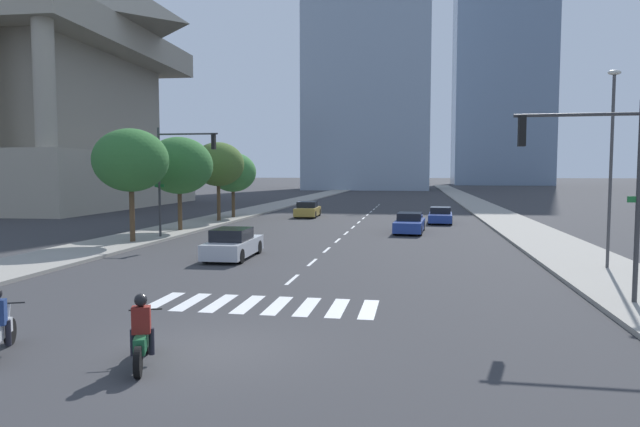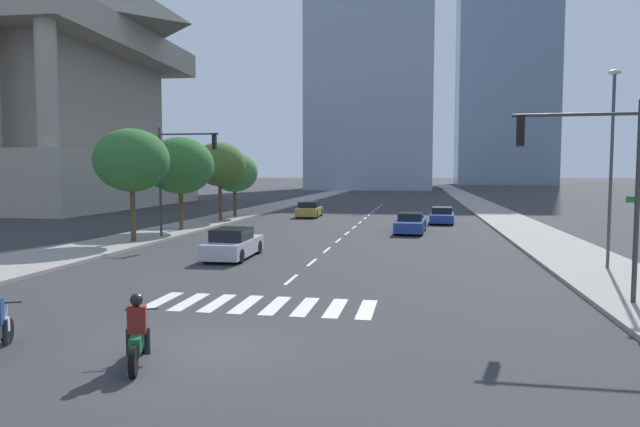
{
  "view_description": "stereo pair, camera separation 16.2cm",
  "coord_description": "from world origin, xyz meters",
  "px_view_note": "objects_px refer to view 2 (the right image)",
  "views": [
    {
      "loc": [
        4.45,
        -11.51,
        3.92
      ],
      "look_at": [
        0.0,
        14.3,
        2.0
      ],
      "focal_mm": 31.38,
      "sensor_mm": 36.0,
      "label": 1
    },
    {
      "loc": [
        4.61,
        -11.48,
        3.92
      ],
      "look_at": [
        0.0,
        14.3,
        2.0
      ],
      "focal_mm": 31.38,
      "sensor_mm": 36.0,
      "label": 2
    }
  ],
  "objects_px": {
    "street_tree_nearest": "(132,160)",
    "street_tree_second": "(180,166)",
    "sedan_silver_0": "(233,244)",
    "street_tree_fourth": "(235,172)",
    "sedan_blue_3": "(411,223)",
    "sedan_blue_1": "(442,216)",
    "motorcycle_trailing": "(138,336)",
    "sedan_gold_2": "(309,210)",
    "traffic_signal_far": "(180,163)",
    "street_lamp_east": "(612,155)",
    "traffic_signal_near": "(591,166)",
    "street_tree_third": "(220,164)"
  },
  "relations": [
    {
      "from": "sedan_blue_1",
      "to": "street_tree_nearest",
      "type": "bearing_deg",
      "value": -44.3
    },
    {
      "from": "street_lamp_east",
      "to": "street_tree_second",
      "type": "height_order",
      "value": "street_lamp_east"
    },
    {
      "from": "sedan_blue_1",
      "to": "sedan_gold_2",
      "type": "relative_size",
      "value": 1.04
    },
    {
      "from": "sedan_blue_3",
      "to": "street_tree_fourth",
      "type": "bearing_deg",
      "value": -116.28
    },
    {
      "from": "sedan_blue_1",
      "to": "street_tree_nearest",
      "type": "xyz_separation_m",
      "value": [
        -17.19,
        -15.89,
        4.01
      ]
    },
    {
      "from": "traffic_signal_near",
      "to": "street_tree_fourth",
      "type": "height_order",
      "value": "traffic_signal_near"
    },
    {
      "from": "street_tree_second",
      "to": "street_tree_third",
      "type": "bearing_deg",
      "value": 90.0
    },
    {
      "from": "street_tree_third",
      "to": "sedan_gold_2",
      "type": "bearing_deg",
      "value": 47.18
    },
    {
      "from": "sedan_silver_0",
      "to": "street_tree_fourth",
      "type": "distance_m",
      "value": 22.43
    },
    {
      "from": "sedan_blue_1",
      "to": "street_tree_third",
      "type": "xyz_separation_m",
      "value": [
        -17.19,
        -2.28,
        3.99
      ]
    },
    {
      "from": "sedan_blue_3",
      "to": "street_tree_third",
      "type": "distance_m",
      "value": 16.24
    },
    {
      "from": "traffic_signal_far",
      "to": "street_lamp_east",
      "type": "relative_size",
      "value": 0.83
    },
    {
      "from": "street_tree_second",
      "to": "traffic_signal_near",
      "type": "bearing_deg",
      "value": -40.11
    },
    {
      "from": "sedan_gold_2",
      "to": "sedan_blue_3",
      "type": "distance_m",
      "value": 14.55
    },
    {
      "from": "sedan_blue_3",
      "to": "street_tree_nearest",
      "type": "bearing_deg",
      "value": -56.5
    },
    {
      "from": "motorcycle_trailing",
      "to": "street_tree_third",
      "type": "distance_m",
      "value": 33.23
    },
    {
      "from": "street_tree_nearest",
      "to": "street_tree_second",
      "type": "bearing_deg",
      "value": 90.0
    },
    {
      "from": "motorcycle_trailing",
      "to": "street_lamp_east",
      "type": "relative_size",
      "value": 0.26
    },
    {
      "from": "street_tree_fourth",
      "to": "street_tree_second",
      "type": "bearing_deg",
      "value": -90.0
    },
    {
      "from": "street_tree_nearest",
      "to": "street_tree_fourth",
      "type": "distance_m",
      "value": 17.16
    },
    {
      "from": "sedan_blue_3",
      "to": "street_tree_fourth",
      "type": "relative_size",
      "value": 0.9
    },
    {
      "from": "street_tree_nearest",
      "to": "street_lamp_east",
      "type": "bearing_deg",
      "value": -11.59
    },
    {
      "from": "street_tree_second",
      "to": "street_tree_third",
      "type": "xyz_separation_m",
      "value": [
        0.0,
        7.33,
        0.19
      ]
    },
    {
      "from": "street_tree_third",
      "to": "traffic_signal_far",
      "type": "bearing_deg",
      "value": -81.44
    },
    {
      "from": "sedan_blue_3",
      "to": "street_tree_third",
      "type": "relative_size",
      "value": 0.8
    },
    {
      "from": "sedan_silver_0",
      "to": "street_lamp_east",
      "type": "distance_m",
      "value": 16.29
    },
    {
      "from": "sedan_blue_1",
      "to": "sedan_blue_3",
      "type": "distance_m",
      "value": 7.68
    },
    {
      "from": "sedan_silver_0",
      "to": "sedan_blue_3",
      "type": "relative_size",
      "value": 0.91
    },
    {
      "from": "street_lamp_east",
      "to": "street_tree_fourth",
      "type": "xyz_separation_m",
      "value": [
        -22.84,
        21.83,
        -0.68
      ]
    },
    {
      "from": "sedan_silver_0",
      "to": "street_tree_nearest",
      "type": "bearing_deg",
      "value": 59.82
    },
    {
      "from": "street_tree_fourth",
      "to": "traffic_signal_far",
      "type": "bearing_deg",
      "value": -83.5
    },
    {
      "from": "street_tree_nearest",
      "to": "traffic_signal_far",
      "type": "bearing_deg",
      "value": 56.74
    },
    {
      "from": "motorcycle_trailing",
      "to": "street_lamp_east",
      "type": "distance_m",
      "value": 18.96
    },
    {
      "from": "motorcycle_trailing",
      "to": "sedan_blue_1",
      "type": "xyz_separation_m",
      "value": [
        7.35,
        33.78,
        -0.01
      ]
    },
    {
      "from": "street_tree_nearest",
      "to": "street_tree_second",
      "type": "xyz_separation_m",
      "value": [
        0.0,
        6.27,
        -0.21
      ]
    },
    {
      "from": "traffic_signal_far",
      "to": "street_tree_third",
      "type": "xyz_separation_m",
      "value": [
        -1.67,
        11.07,
        0.1
      ]
    },
    {
      "from": "street_lamp_east",
      "to": "street_tree_nearest",
      "type": "bearing_deg",
      "value": 168.41
    },
    {
      "from": "traffic_signal_near",
      "to": "street_tree_second",
      "type": "distance_m",
      "value": 26.62
    },
    {
      "from": "sedan_gold_2",
      "to": "street_lamp_east",
      "type": "xyz_separation_m",
      "value": [
        16.95,
        -24.64,
        3.99
      ]
    },
    {
      "from": "street_tree_nearest",
      "to": "sedan_blue_3",
      "type": "bearing_deg",
      "value": 29.83
    },
    {
      "from": "sedan_gold_2",
      "to": "sedan_blue_3",
      "type": "relative_size",
      "value": 0.87
    },
    {
      "from": "street_tree_second",
      "to": "sedan_silver_0",
      "type": "bearing_deg",
      "value": -55.2
    },
    {
      "from": "traffic_signal_near",
      "to": "street_tree_second",
      "type": "relative_size",
      "value": 0.96
    },
    {
      "from": "motorcycle_trailing",
      "to": "street_tree_nearest",
      "type": "distance_m",
      "value": 20.8
    },
    {
      "from": "sedan_silver_0",
      "to": "street_tree_nearest",
      "type": "distance_m",
      "value": 8.97
    },
    {
      "from": "motorcycle_trailing",
      "to": "street_tree_third",
      "type": "height_order",
      "value": "street_tree_third"
    },
    {
      "from": "traffic_signal_near",
      "to": "sedan_silver_0",
      "type": "bearing_deg",
      "value": -27.73
    },
    {
      "from": "sedan_blue_1",
      "to": "traffic_signal_near",
      "type": "height_order",
      "value": "traffic_signal_near"
    },
    {
      "from": "motorcycle_trailing",
      "to": "sedan_gold_2",
      "type": "relative_size",
      "value": 0.47
    },
    {
      "from": "sedan_blue_3",
      "to": "street_tree_second",
      "type": "bearing_deg",
      "value": -77.64
    }
  ]
}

